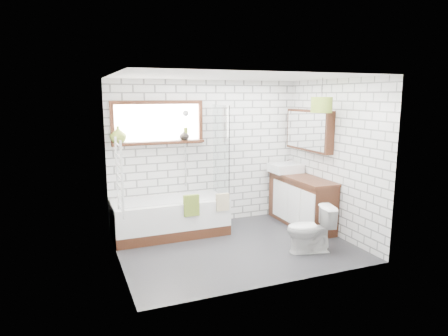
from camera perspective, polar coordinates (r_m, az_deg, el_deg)
name	(u,v)px	position (r m, az deg, el deg)	size (l,w,h in m)	color
floor	(236,247)	(6.12, 1.74, -11.20)	(3.40, 2.60, 0.01)	#26262A
ceiling	(237,76)	(5.70, 1.88, 12.99)	(3.40, 2.60, 0.01)	white
wall_back	(207,153)	(6.98, -2.51, 2.16)	(3.40, 0.01, 2.50)	white
wall_front	(282,183)	(4.64, 8.32, -2.12)	(3.40, 0.01, 2.50)	white
wall_left	(116,173)	(5.33, -15.21, -0.74)	(0.01, 2.60, 2.50)	white
wall_right	(334,158)	(6.64, 15.41, 1.38)	(0.01, 2.60, 2.50)	white
window	(158,123)	(6.64, -9.39, 6.39)	(1.52, 0.16, 0.68)	#34190E
towel_radiator	(120,177)	(5.35, -14.70, -1.23)	(0.06, 0.52, 1.00)	white
mirror_cabinet	(309,130)	(7.03, 12.05, 5.29)	(0.16, 1.20, 0.70)	#34190E
shower_riser	(185,149)	(6.80, -5.57, 2.76)	(0.02, 0.02, 1.30)	silver
bathtub	(170,217)	(6.59, -7.72, -6.95)	(1.82, 0.80, 0.59)	white
shower_screen	(221,151)	(6.62, -0.46, 2.51)	(0.02, 0.72, 1.50)	white
towel_green	(191,205)	(6.20, -4.69, -5.35)	(0.24, 0.07, 0.33)	olive
towel_beige	(223,202)	(6.37, -0.21, -4.90)	(0.21, 0.05, 0.28)	tan
vanity	(301,201)	(7.08, 10.94, -4.64)	(0.49, 1.52, 0.87)	#34190E
basin	(285,168)	(7.31, 8.76, 0.02)	(0.52, 0.46, 0.15)	white
tap	(293,164)	(7.38, 9.84, 0.57)	(0.03, 0.03, 0.18)	silver
toilet	(310,229)	(5.95, 12.19, -8.54)	(0.67, 0.38, 0.68)	white
vase_olive	(118,136)	(6.52, -14.88, 4.46)	(0.26, 0.26, 0.27)	olive
vase_dark	(184,136)	(6.74, -5.67, 4.54)	(0.16, 0.16, 0.17)	black
bottle	(186,135)	(6.74, -5.49, 4.71)	(0.07, 0.07, 0.21)	olive
pendant	(322,105)	(6.27, 13.77, 8.76)	(0.32, 0.32, 0.24)	olive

